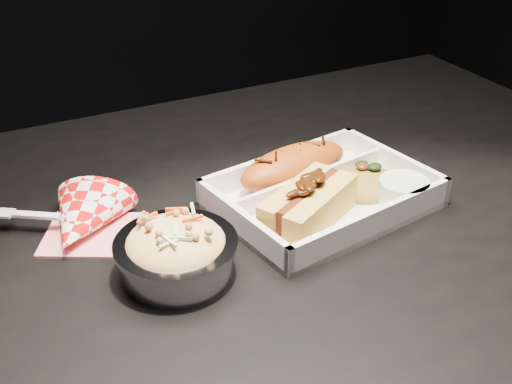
% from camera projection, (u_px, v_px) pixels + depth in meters
% --- Properties ---
extents(dining_table, '(1.20, 0.80, 0.75)m').
position_uv_depth(dining_table, '(249.00, 289.00, 0.79)').
color(dining_table, black).
rests_on(dining_table, ground).
extents(food_tray, '(0.28, 0.22, 0.04)m').
position_uv_depth(food_tray, '(322.00, 198.00, 0.78)').
color(food_tray, white).
rests_on(food_tray, dining_table).
extents(fried_pastry, '(0.17, 0.09, 0.05)m').
position_uv_depth(fried_pastry, '(294.00, 165.00, 0.81)').
color(fried_pastry, '#A54410').
rests_on(fried_pastry, food_tray).
extents(hotdog, '(0.14, 0.11, 0.06)m').
position_uv_depth(hotdog, '(308.00, 203.00, 0.73)').
color(hotdog, '#E9B44F').
rests_on(hotdog, food_tray).
extents(fried_rice_mound, '(0.10, 0.09, 0.03)m').
position_uv_depth(fried_rice_mound, '(368.00, 177.00, 0.80)').
color(fried_rice_mound, '#A78530').
rests_on(fried_rice_mound, food_tray).
extents(cupcake_liner, '(0.06, 0.06, 0.03)m').
position_uv_depth(cupcake_liner, '(403.00, 192.00, 0.77)').
color(cupcake_liner, beige).
rests_on(cupcake_liner, food_tray).
extents(foil_coleslaw_cup, '(0.13, 0.13, 0.07)m').
position_uv_depth(foil_coleslaw_cup, '(176.00, 250.00, 0.65)').
color(foil_coleslaw_cup, silver).
rests_on(foil_coleslaw_cup, dining_table).
extents(napkin_fork, '(0.17, 0.15, 0.10)m').
position_uv_depth(napkin_fork, '(82.00, 221.00, 0.72)').
color(napkin_fork, red).
rests_on(napkin_fork, dining_table).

